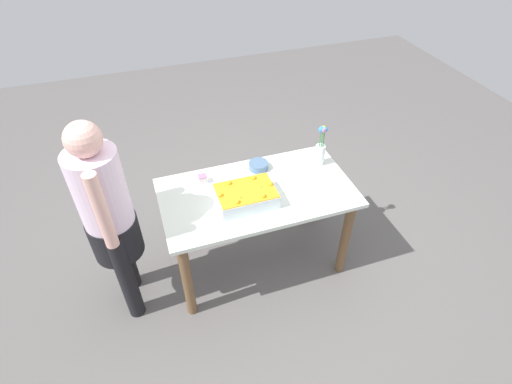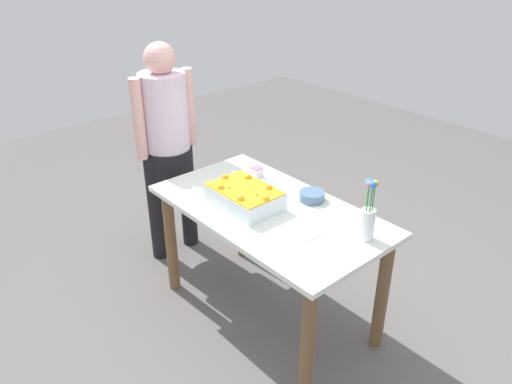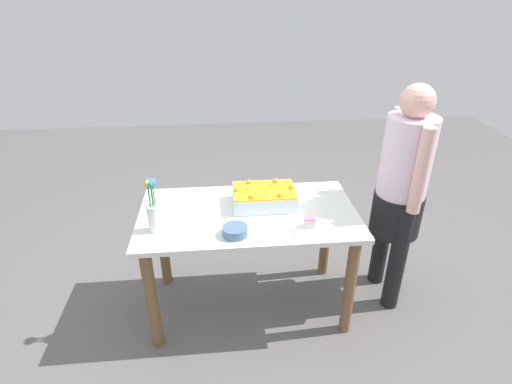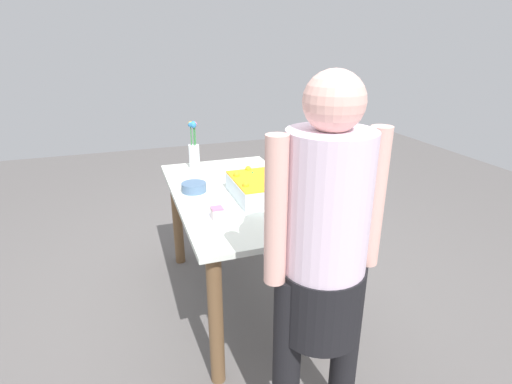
{
  "view_description": "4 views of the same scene",
  "coord_description": "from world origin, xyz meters",
  "px_view_note": "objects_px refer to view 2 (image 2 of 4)",
  "views": [
    {
      "loc": [
        0.67,
        1.96,
        2.53
      ],
      "look_at": [
        0.04,
        0.09,
        0.81
      ],
      "focal_mm": 28.0,
      "sensor_mm": 36.0,
      "label": 1
    },
    {
      "loc": [
        -1.73,
        1.61,
        2.07
      ],
      "look_at": [
        0.12,
        -0.01,
        0.79
      ],
      "focal_mm": 35.0,
      "sensor_mm": 36.0,
      "label": 2
    },
    {
      "loc": [
        -0.15,
        -2.09,
        1.99
      ],
      "look_at": [
        0.05,
        0.07,
        0.84
      ],
      "focal_mm": 28.0,
      "sensor_mm": 36.0,
      "label": 3
    },
    {
      "loc": [
        2.07,
        -0.6,
        1.58
      ],
      "look_at": [
        0.07,
        0.09,
        0.75
      ],
      "focal_mm": 28.0,
      "sensor_mm": 36.0,
      "label": 4
    }
  ],
  "objects_px": {
    "cake_knife": "(318,236)",
    "fruit_bowl": "(312,196)",
    "sheet_cake": "(245,197)",
    "person_standing": "(167,140)",
    "serving_plate_with_slice": "(257,175)",
    "flower_vase": "(368,215)"
  },
  "relations": [
    {
      "from": "sheet_cake",
      "to": "fruit_bowl",
      "type": "xyz_separation_m",
      "value": [
        -0.2,
        -0.32,
        -0.03
      ]
    },
    {
      "from": "sheet_cake",
      "to": "person_standing",
      "type": "xyz_separation_m",
      "value": [
        0.86,
        -0.05,
        0.06
      ]
    },
    {
      "from": "serving_plate_with_slice",
      "to": "flower_vase",
      "type": "height_order",
      "value": "flower_vase"
    },
    {
      "from": "cake_knife",
      "to": "flower_vase",
      "type": "distance_m",
      "value": 0.27
    },
    {
      "from": "cake_knife",
      "to": "person_standing",
      "type": "distance_m",
      "value": 1.33
    },
    {
      "from": "serving_plate_with_slice",
      "to": "fruit_bowl",
      "type": "height_order",
      "value": "serving_plate_with_slice"
    },
    {
      "from": "sheet_cake",
      "to": "person_standing",
      "type": "distance_m",
      "value": 0.86
    },
    {
      "from": "serving_plate_with_slice",
      "to": "person_standing",
      "type": "height_order",
      "value": "person_standing"
    },
    {
      "from": "cake_knife",
      "to": "fruit_bowl",
      "type": "height_order",
      "value": "fruit_bowl"
    },
    {
      "from": "sheet_cake",
      "to": "person_standing",
      "type": "bearing_deg",
      "value": -3.27
    },
    {
      "from": "sheet_cake",
      "to": "serving_plate_with_slice",
      "type": "distance_m",
      "value": 0.37
    },
    {
      "from": "flower_vase",
      "to": "person_standing",
      "type": "height_order",
      "value": "person_standing"
    },
    {
      "from": "sheet_cake",
      "to": "flower_vase",
      "type": "relative_size",
      "value": 1.2
    },
    {
      "from": "serving_plate_with_slice",
      "to": "fruit_bowl",
      "type": "bearing_deg",
      "value": -175.32
    },
    {
      "from": "serving_plate_with_slice",
      "to": "cake_knife",
      "type": "relative_size",
      "value": 1.03
    },
    {
      "from": "cake_knife",
      "to": "flower_vase",
      "type": "height_order",
      "value": "flower_vase"
    },
    {
      "from": "sheet_cake",
      "to": "serving_plate_with_slice",
      "type": "bearing_deg",
      "value": -51.81
    },
    {
      "from": "fruit_bowl",
      "to": "person_standing",
      "type": "relative_size",
      "value": 0.1
    },
    {
      "from": "sheet_cake",
      "to": "fruit_bowl",
      "type": "height_order",
      "value": "sheet_cake"
    },
    {
      "from": "cake_knife",
      "to": "fruit_bowl",
      "type": "relative_size",
      "value": 1.4
    },
    {
      "from": "serving_plate_with_slice",
      "to": "sheet_cake",
      "type": "bearing_deg",
      "value": 128.19
    },
    {
      "from": "sheet_cake",
      "to": "fruit_bowl",
      "type": "distance_m",
      "value": 0.38
    }
  ]
}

